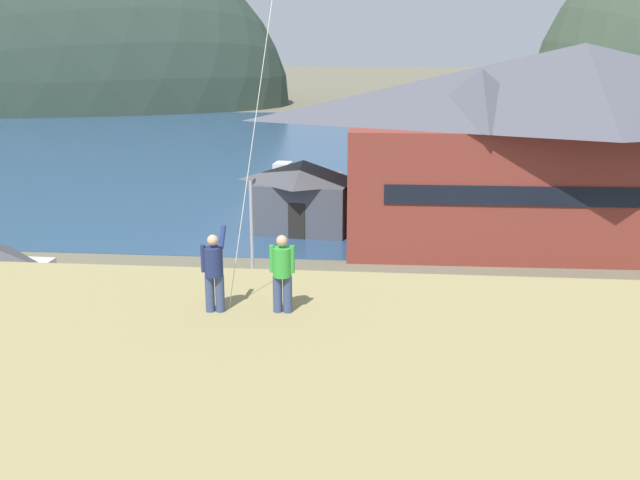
# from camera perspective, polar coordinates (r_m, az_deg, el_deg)

# --- Properties ---
(ground_plane) EXTENTS (600.00, 600.00, 0.00)m
(ground_plane) POSITION_cam_1_polar(r_m,az_deg,el_deg) (25.78, 0.80, -13.65)
(ground_plane) COLOR #66604C
(parking_lot_pad) EXTENTS (40.00, 20.00, 0.10)m
(parking_lot_pad) POSITION_cam_1_polar(r_m,az_deg,el_deg) (30.21, 1.56, -8.92)
(parking_lot_pad) COLOR gray
(parking_lot_pad) RESTS_ON ground
(bay_water) EXTENTS (360.00, 84.00, 0.03)m
(bay_water) POSITION_cam_1_polar(r_m,az_deg,el_deg) (83.38, 4.09, 6.99)
(bay_water) COLOR navy
(bay_water) RESTS_ON ground
(harbor_lodge) EXTENTS (29.46, 12.14, 12.29)m
(harbor_lodge) POSITION_cam_1_polar(r_m,az_deg,el_deg) (47.06, 19.60, 7.36)
(harbor_lodge) COLOR brown
(harbor_lodge) RESTS_ON ground
(storage_shed_waterside) EXTENTS (6.96, 5.30, 4.84)m
(storage_shed_waterside) POSITION_cam_1_polar(r_m,az_deg,el_deg) (48.19, -1.29, 3.59)
(storage_shed_waterside) COLOR #474C56
(storage_shed_waterside) RESTS_ON ground
(wharf_dock) EXTENTS (3.20, 13.84, 0.70)m
(wharf_dock) POSITION_cam_1_polar(r_m,az_deg,el_deg) (60.04, -0.15, 3.92)
(wharf_dock) COLOR #70604C
(wharf_dock) RESTS_ON ground
(moored_boat_wharfside) EXTENTS (2.15, 5.82, 2.16)m
(moored_boat_wharfside) POSITION_cam_1_polar(r_m,az_deg,el_deg) (59.18, -3.39, 4.08)
(moored_boat_wharfside) COLOR navy
(moored_boat_wharfside) RESTS_ON ground
(moored_boat_outer_mooring) EXTENTS (2.31, 6.34, 2.16)m
(moored_boat_outer_mooring) POSITION_cam_1_polar(r_m,az_deg,el_deg) (57.18, 2.93, 3.68)
(moored_boat_outer_mooring) COLOR silver
(moored_boat_outer_mooring) RESTS_ON ground
(moored_boat_inner_slip) EXTENTS (2.60, 6.21, 2.16)m
(moored_boat_inner_slip) POSITION_cam_1_polar(r_m,az_deg,el_deg) (63.46, -2.85, 4.89)
(moored_boat_inner_slip) COLOR #23564C
(moored_boat_inner_slip) RESTS_ON ground
(parked_car_front_row_red) EXTENTS (4.33, 2.33, 1.82)m
(parked_car_front_row_red) POSITION_cam_1_polar(r_m,az_deg,el_deg) (25.32, 6.55, -11.60)
(parked_car_front_row_red) COLOR slate
(parked_car_front_row_red) RESTS_ON parking_lot_pad
(parked_car_mid_row_far) EXTENTS (4.30, 2.25, 1.82)m
(parked_car_mid_row_far) POSITION_cam_1_polar(r_m,az_deg,el_deg) (28.15, -16.67, -9.28)
(parked_car_mid_row_far) COLOR red
(parked_car_mid_row_far) RESTS_ON parking_lot_pad
(parked_car_back_row_left) EXTENTS (4.23, 2.12, 1.82)m
(parked_car_back_row_left) POSITION_cam_1_polar(r_m,az_deg,el_deg) (30.88, 10.39, -6.57)
(parked_car_back_row_left) COLOR silver
(parked_car_back_row_left) RESTS_ON parking_lot_pad
(parked_car_back_row_right) EXTENTS (4.31, 2.27, 1.82)m
(parked_car_back_row_right) POSITION_cam_1_polar(r_m,az_deg,el_deg) (31.68, -5.61, -5.80)
(parked_car_back_row_right) COLOR navy
(parked_car_back_row_right) RESTS_ON parking_lot_pad
(parking_light_pole) EXTENTS (0.24, 0.78, 6.06)m
(parking_light_pole) POSITION_cam_1_polar(r_m,az_deg,el_deg) (34.75, -5.38, 0.66)
(parking_light_pole) COLOR #ADADB2
(parking_light_pole) RESTS_ON parking_lot_pad
(person_kite_flyer) EXTENTS (0.52, 0.67, 1.86)m
(person_kite_flyer) POSITION_cam_1_polar(r_m,az_deg,el_deg) (15.79, -8.36, -2.35)
(person_kite_flyer) COLOR #384770
(person_kite_flyer) RESTS_ON grassy_hill_foreground
(person_companion) EXTENTS (0.55, 0.40, 1.74)m
(person_companion) POSITION_cam_1_polar(r_m,az_deg,el_deg) (15.62, -2.99, -2.47)
(person_companion) COLOR #384770
(person_companion) RESTS_ON grassy_hill_foreground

